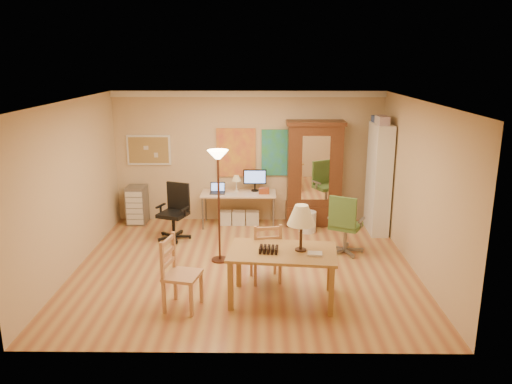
{
  "coord_description": "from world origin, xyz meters",
  "views": [
    {
      "loc": [
        0.27,
        -7.63,
        3.33
      ],
      "look_at": [
        0.18,
        0.3,
        1.2
      ],
      "focal_mm": 35.0,
      "sensor_mm": 36.0,
      "label": 1
    }
  ],
  "objects_px": {
    "computer_desk": "(240,205)",
    "armoire": "(314,180)",
    "dining_table": "(289,241)",
    "office_chair_black": "(175,224)",
    "bookshelf": "(379,179)",
    "office_chair_green": "(345,238)"
  },
  "relations": [
    {
      "from": "computer_desk",
      "to": "armoire",
      "type": "distance_m",
      "value": 1.59
    },
    {
      "from": "office_chair_black",
      "to": "bookshelf",
      "type": "bearing_deg",
      "value": 6.84
    },
    {
      "from": "office_chair_green",
      "to": "armoire",
      "type": "xyz_separation_m",
      "value": [
        -0.39,
        1.64,
        0.64
      ]
    },
    {
      "from": "office_chair_green",
      "to": "armoire",
      "type": "bearing_deg",
      "value": 103.36
    },
    {
      "from": "dining_table",
      "to": "armoire",
      "type": "height_order",
      "value": "armoire"
    },
    {
      "from": "computer_desk",
      "to": "office_chair_green",
      "type": "height_order",
      "value": "computer_desk"
    },
    {
      "from": "office_chair_black",
      "to": "bookshelf",
      "type": "distance_m",
      "value": 4.03
    },
    {
      "from": "dining_table",
      "to": "computer_desk",
      "type": "xyz_separation_m",
      "value": [
        -0.82,
        3.31,
        -0.47
      ]
    },
    {
      "from": "bookshelf",
      "to": "dining_table",
      "type": "bearing_deg",
      "value": -122.56
    },
    {
      "from": "dining_table",
      "to": "computer_desk",
      "type": "height_order",
      "value": "dining_table"
    },
    {
      "from": "armoire",
      "to": "dining_table",
      "type": "bearing_deg",
      "value": -101.39
    },
    {
      "from": "dining_table",
      "to": "computer_desk",
      "type": "distance_m",
      "value": 3.45
    },
    {
      "from": "dining_table",
      "to": "office_chair_green",
      "type": "distance_m",
      "value": 2.15
    },
    {
      "from": "office_chair_black",
      "to": "bookshelf",
      "type": "height_order",
      "value": "bookshelf"
    },
    {
      "from": "armoire",
      "to": "bookshelf",
      "type": "distance_m",
      "value": 1.29
    },
    {
      "from": "dining_table",
      "to": "office_chair_black",
      "type": "xyz_separation_m",
      "value": [
        -2.04,
        2.49,
        -0.6
      ]
    },
    {
      "from": "bookshelf",
      "to": "office_chair_green",
      "type": "bearing_deg",
      "value": -124.32
    },
    {
      "from": "bookshelf",
      "to": "computer_desk",
      "type": "bearing_deg",
      "value": 172.53
    },
    {
      "from": "computer_desk",
      "to": "office_chair_black",
      "type": "distance_m",
      "value": 1.47
    },
    {
      "from": "armoire",
      "to": "office_chair_black",
      "type": "bearing_deg",
      "value": -161.48
    },
    {
      "from": "office_chair_green",
      "to": "bookshelf",
      "type": "xyz_separation_m",
      "value": [
        0.82,
        1.2,
        0.78
      ]
    },
    {
      "from": "office_chair_black",
      "to": "bookshelf",
      "type": "relative_size",
      "value": 0.49
    }
  ]
}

